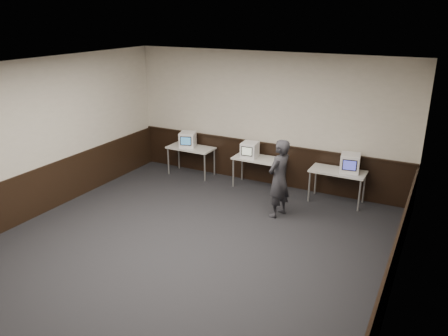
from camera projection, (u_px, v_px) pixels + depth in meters
The scene contains 16 objects.
floor at pixel (176, 256), 7.67m from camera, with size 8.00×8.00×0.00m, color black.
ceiling at pixel (168, 71), 6.59m from camera, with size 8.00×8.00×0.00m, color white.
back_wall at pixel (266, 120), 10.47m from camera, with size 7.00×7.00×0.00m, color #BDB5A6.
left_wall at pixel (26, 142), 8.66m from camera, with size 8.00×8.00×0.00m, color #BDB5A6.
right_wall at pixel (400, 214), 5.60m from camera, with size 8.00×8.00×0.00m, color #BDB5A6.
wainscot_back at pixel (264, 163), 10.82m from camera, with size 6.98×0.04×1.00m, color black.
wainscot_left at pixel (35, 193), 9.02m from camera, with size 0.04×7.98×1.00m, color black.
wainscot_right at pixel (387, 286), 5.99m from camera, with size 0.04×7.98×1.00m, color black.
wainscot_rail at pixel (265, 143), 10.63m from camera, with size 6.98×0.06×0.04m, color black.
desk_left at pixel (191, 150), 11.27m from camera, with size 1.20×0.60×0.75m.
desk_center at pixel (259, 161), 10.44m from camera, with size 1.20×0.60×0.75m.
desk_right at pixel (338, 174), 9.62m from camera, with size 1.20×0.60×0.75m.
emac_left at pixel (188, 140), 11.21m from camera, with size 0.50×0.51×0.39m.
emac_center at pixel (250, 150), 10.41m from camera, with size 0.40×0.42×0.37m.
emac_right at pixel (350, 163), 9.45m from camera, with size 0.46×0.48×0.40m.
person at pixel (279, 179), 8.92m from camera, with size 0.60×0.40×1.66m, color #27272C.
Camera 1 is at (3.85, -5.54, 4.05)m, focal length 35.00 mm.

